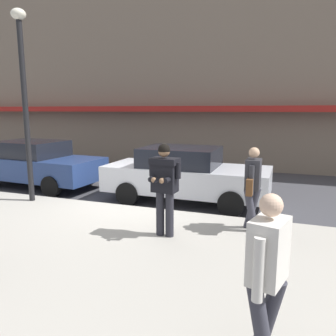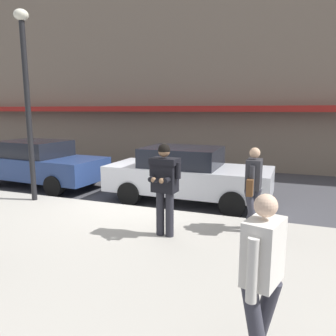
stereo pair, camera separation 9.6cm
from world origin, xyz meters
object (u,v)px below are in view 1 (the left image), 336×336
object	(u,v)px
parked_sedan_near	(36,163)
parked_sedan_mid	(185,174)
pedestrian_with_bag	(253,184)
street_lamp_post	(24,87)
pedestrian_in_light_coat	(267,270)
man_texting_on_phone	(165,180)

from	to	relation	value
parked_sedan_near	parked_sedan_mid	world-z (taller)	same
pedestrian_with_bag	street_lamp_post	world-z (taller)	street_lamp_post
parked_sedan_mid	pedestrian_in_light_coat	xyz separation A→B (m)	(2.47, -5.65, 0.32)
man_texting_on_phone	pedestrian_with_bag	distance (m)	1.79
pedestrian_with_bag	parked_sedan_mid	bearing A→B (deg)	134.91
pedestrian_in_light_coat	street_lamp_post	world-z (taller)	street_lamp_post
parked_sedan_near	man_texting_on_phone	bearing A→B (deg)	-27.82
parked_sedan_near	pedestrian_in_light_coat	xyz separation A→B (m)	(7.72, -5.76, 0.32)
parked_sedan_near	street_lamp_post	distance (m)	3.32
parked_sedan_mid	pedestrian_in_light_coat	size ratio (longest dim) A/B	2.66
parked_sedan_mid	man_texting_on_phone	distance (m)	2.97
man_texting_on_phone	pedestrian_with_bag	bearing A→B (deg)	29.68
parked_sedan_near	parked_sedan_mid	distance (m)	5.25
parked_sedan_near	pedestrian_with_bag	size ratio (longest dim) A/B	2.71
pedestrian_in_light_coat	pedestrian_with_bag	world-z (taller)	same
parked_sedan_near	pedestrian_with_bag	bearing A→B (deg)	-16.33
street_lamp_post	pedestrian_in_light_coat	bearing A→B (deg)	-31.98
parked_sedan_mid	street_lamp_post	xyz separation A→B (m)	(-3.80, -1.73, 2.35)
parked_sedan_mid	pedestrian_with_bag	world-z (taller)	pedestrian_with_bag
parked_sedan_mid	pedestrian_in_light_coat	world-z (taller)	pedestrian_in_light_coat
man_texting_on_phone	pedestrian_in_light_coat	world-z (taller)	man_texting_on_phone
parked_sedan_near	man_texting_on_phone	size ratio (longest dim) A/B	2.56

